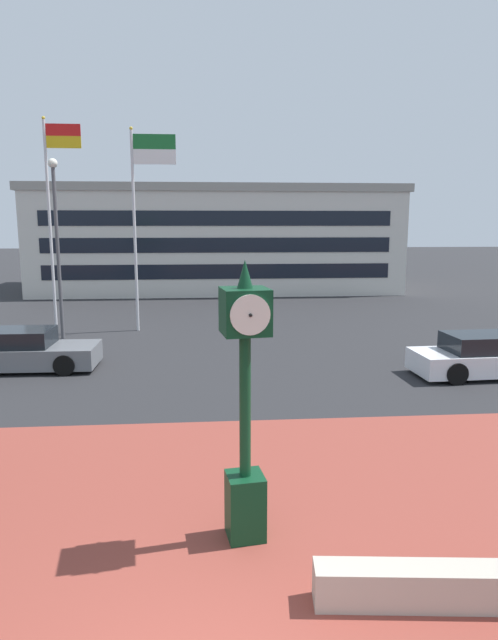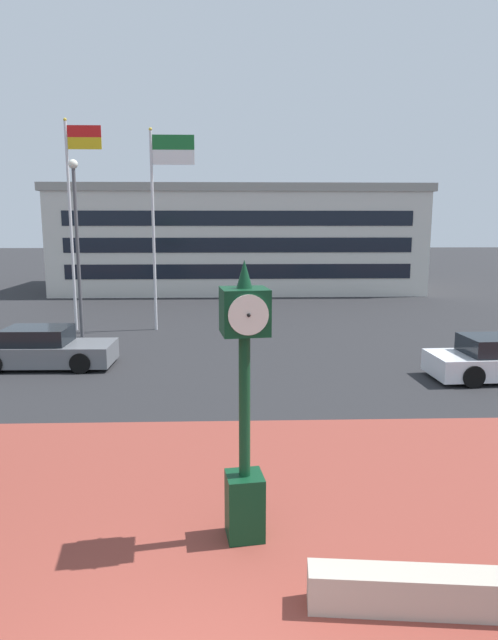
{
  "view_description": "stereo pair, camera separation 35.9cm",
  "coord_description": "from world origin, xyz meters",
  "px_view_note": "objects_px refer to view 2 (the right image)",
  "views": [
    {
      "loc": [
        0.12,
        -4.09,
        4.53
      ],
      "look_at": [
        0.74,
        3.41,
        3.2
      ],
      "focal_mm": 30.74,
      "sensor_mm": 36.0,
      "label": 1
    },
    {
      "loc": [
        0.48,
        -4.11,
        4.53
      ],
      "look_at": [
        0.74,
        3.41,
        3.2
      ],
      "focal_mm": 30.74,
      "sensor_mm": 36.0,
      "label": 2
    }
  ],
  "objects_px": {
    "car_street_near": "(44,349)",
    "flagpole_secondary": "(159,208)",
    "street_lamp_post": "(77,231)",
    "flagpole_primary": "(73,210)",
    "street_clock": "(245,407)",
    "civic_building": "(238,238)"
  },
  "relations": [
    {
      "from": "car_street_near",
      "to": "flagpole_secondary",
      "type": "height_order",
      "value": "flagpole_secondary"
    },
    {
      "from": "flagpole_primary",
      "to": "civic_building",
      "type": "bearing_deg",
      "value": 65.87
    },
    {
      "from": "street_lamp_post",
      "to": "flagpole_primary",
      "type": "bearing_deg",
      "value": 108.22
    },
    {
      "from": "street_clock",
      "to": "flagpole_primary",
      "type": "xyz_separation_m",
      "value": [
        -6.68,
        16.03,
        3.11
      ]
    },
    {
      "from": "street_clock",
      "to": "flagpole_secondary",
      "type": "height_order",
      "value": "flagpole_secondary"
    },
    {
      "from": "street_lamp_post",
      "to": "car_street_near",
      "type": "bearing_deg",
      "value": -89.7
    },
    {
      "from": "car_street_near",
      "to": "street_clock",
      "type": "bearing_deg",
      "value": 32.71
    },
    {
      "from": "car_street_near",
      "to": "civic_building",
      "type": "bearing_deg",
      "value": 164.18
    },
    {
      "from": "street_clock",
      "to": "flagpole_secondary",
      "type": "bearing_deg",
      "value": 93.39
    },
    {
      "from": "street_clock",
      "to": "flagpole_secondary",
      "type": "relative_size",
      "value": 0.48
    },
    {
      "from": "flagpole_primary",
      "to": "street_lamp_post",
      "type": "relative_size",
      "value": 1.26
    },
    {
      "from": "flagpole_secondary",
      "to": "civic_building",
      "type": "height_order",
      "value": "flagpole_secondary"
    },
    {
      "from": "flagpole_secondary",
      "to": "street_lamp_post",
      "type": "bearing_deg",
      "value": -153.56
    },
    {
      "from": "street_clock",
      "to": "car_street_near",
      "type": "xyz_separation_m",
      "value": [
        -6.16,
        9.89,
        -1.42
      ]
    },
    {
      "from": "street_clock",
      "to": "street_lamp_post",
      "type": "xyz_separation_m",
      "value": [
        -6.18,
        14.52,
        2.23
      ]
    },
    {
      "from": "car_street_near",
      "to": "flagpole_secondary",
      "type": "distance_m",
      "value": 8.24
    },
    {
      "from": "car_street_near",
      "to": "street_lamp_post",
      "type": "height_order",
      "value": "street_lamp_post"
    },
    {
      "from": "flagpole_secondary",
      "to": "civic_building",
      "type": "bearing_deg",
      "value": 77.44
    },
    {
      "from": "civic_building",
      "to": "street_lamp_post",
      "type": "distance_m",
      "value": 18.45
    },
    {
      "from": "flagpole_secondary",
      "to": "civic_building",
      "type": "relative_size",
      "value": 0.35
    },
    {
      "from": "street_clock",
      "to": "car_street_near",
      "type": "distance_m",
      "value": 11.74
    },
    {
      "from": "flagpole_primary",
      "to": "street_lamp_post",
      "type": "height_order",
      "value": "flagpole_primary"
    }
  ]
}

